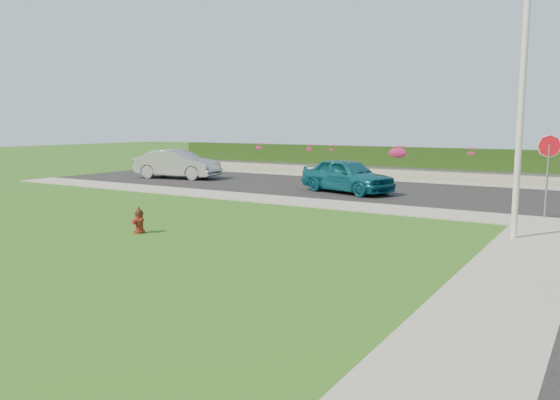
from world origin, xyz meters
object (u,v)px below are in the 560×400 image
Objects in this scene: fire_hydrant at (139,221)px; sedan_silver at (177,164)px; stop_sign at (549,156)px; utility_pole at (521,115)px; sedan_teal at (347,175)px.

sedan_silver is at bearing 142.97° from fire_hydrant.
utility_pole is at bearing -95.66° from stop_sign.
fire_hydrant is at bearing -138.41° from stop_sign.
fire_hydrant is 11.00m from sedan_teal.
stop_sign reaches higher than sedan_teal.
sedan_silver is 18.87m from stop_sign.
utility_pole reaches higher than sedan_silver.
sedan_silver is 19.73m from utility_pole.
sedan_silver is at bearing 158.30° from utility_pole.
fire_hydrant is 0.15× the size of sedan_silver.
stop_sign is (9.25, 8.40, 1.65)m from fire_hydrant.
sedan_silver reaches higher than fire_hydrant.
sedan_silver is (-10.50, 0.87, 0.04)m from sedan_teal.
utility_pole is (7.69, -6.37, 2.43)m from sedan_teal.
sedan_teal is 0.92× the size of sedan_silver.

